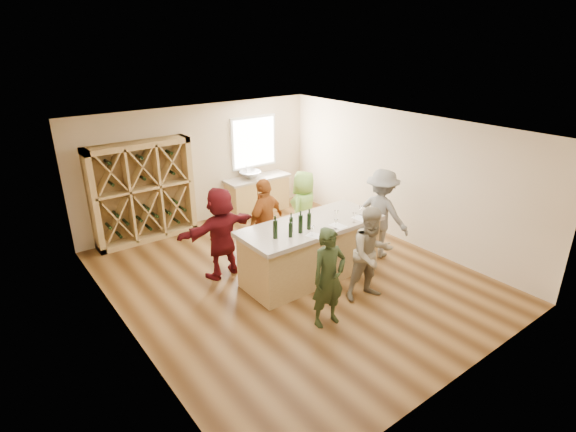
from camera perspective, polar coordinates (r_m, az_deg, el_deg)
floor at (r=8.62m, az=0.28°, el=-7.96°), size 6.00×7.00×0.10m
ceiling at (r=7.59m, az=0.32°, el=11.33°), size 6.00×7.00×0.10m
wall_back at (r=10.88m, az=-11.23°, el=6.41°), size 6.00×0.10×2.80m
wall_front at (r=5.87m, az=22.17°, el=-8.99°), size 6.00×0.10×2.80m
wall_left at (r=6.74m, az=-20.81°, el=-4.66°), size 0.10×7.00×2.80m
wall_right at (r=10.04m, az=14.29°, el=4.82°), size 0.10×7.00×2.80m
window_frame at (r=11.44m, az=-4.39°, el=9.34°), size 1.30×0.06×1.30m
window_pane at (r=11.41m, az=-4.29°, el=9.31°), size 1.18×0.01×1.18m
wine_rack at (r=10.18m, az=-17.93°, el=2.88°), size 2.20×0.45×2.20m
back_counter_base at (r=11.54m, az=-3.88°, el=2.64°), size 1.60×0.58×0.86m
back_counter_top at (r=11.39m, az=-3.94°, el=4.82°), size 1.70×0.62×0.06m
sink at (r=11.25m, az=-4.81°, el=5.23°), size 0.54×0.54×0.19m
faucet at (r=11.38m, az=-5.31°, el=5.71°), size 0.02×0.02×0.30m
tasting_counter_base at (r=8.40m, az=2.91°, el=-4.57°), size 2.60×1.00×1.00m
tasting_counter_top at (r=8.17m, az=2.99°, el=-1.19°), size 2.72×1.12×0.08m
wine_bottle_a at (r=7.50m, az=-1.63°, el=-1.71°), size 0.09×0.09×0.33m
wine_bottle_b at (r=7.55m, az=0.31°, el=-1.76°), size 0.07×0.07×0.27m
wine_bottle_c at (r=7.75m, az=0.39°, el=-1.10°), size 0.08×0.08×0.27m
wine_bottle_d at (r=7.71m, az=1.60°, el=-1.03°), size 0.09×0.09×0.32m
wine_bottle_e at (r=7.86m, az=2.69°, el=-0.67°), size 0.08×0.08×0.30m
wine_glass_a at (r=7.63m, az=3.07°, el=-1.91°), size 0.08×0.08×0.18m
wine_glass_b at (r=7.92m, az=6.10°, el=-1.05°), size 0.08×0.08×0.18m
wine_glass_c at (r=8.23m, az=8.42°, el=-0.21°), size 0.09×0.09×0.19m
wine_glass_d at (r=8.29m, az=6.15°, el=0.10°), size 0.09×0.09×0.20m
wine_glass_e at (r=8.60m, az=9.17°, el=0.69°), size 0.09×0.09×0.18m
tasting_menu_a at (r=7.67m, az=3.46°, el=-2.49°), size 0.30×0.34×0.00m
tasting_menu_b at (r=8.09m, az=6.38°, el=-1.24°), size 0.23×0.31×0.00m
tasting_menu_c at (r=8.47m, az=9.21°, el=-0.30°), size 0.24×0.32×0.00m
person_near_left at (r=6.95m, az=5.18°, el=-7.81°), size 0.64×0.49×1.63m
person_near_right at (r=7.70m, az=10.52°, el=-4.78°), size 0.89×0.63×1.67m
person_server at (r=9.23m, az=11.73°, el=0.30°), size 0.80×1.27×1.83m
person_far_mid at (r=8.71m, az=-2.89°, el=-0.79°), size 1.15×0.85×1.77m
person_far_right at (r=9.41m, az=2.00°, el=0.74°), size 0.97×0.83×1.69m
person_far_left at (r=8.37m, az=-8.51°, el=-2.07°), size 1.67×0.73×1.75m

